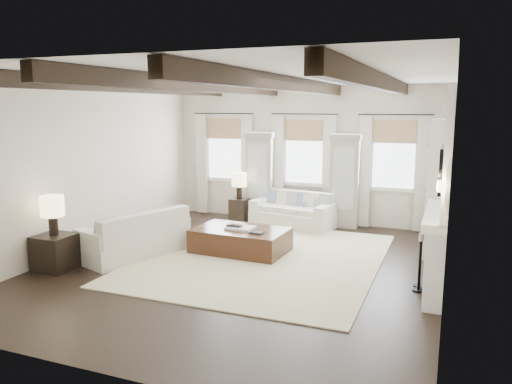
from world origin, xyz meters
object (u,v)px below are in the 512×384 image
at_px(sofa_left, 137,238).
at_px(side_table_back, 239,211).
at_px(sofa_back, 293,212).
at_px(side_table_front, 55,252).
at_px(ottoman, 241,240).

bearing_deg(sofa_left, side_table_back, 77.24).
distance_m(sofa_back, sofa_left, 3.82).
xyz_separation_m(side_table_front, side_table_back, (1.56, 4.23, -0.00)).
distance_m(sofa_back, ottoman, 2.35).
bearing_deg(sofa_back, side_table_back, -172.40).
bearing_deg(ottoman, sofa_back, 84.75).
height_order(sofa_left, side_table_back, sofa_left).
relative_size(sofa_back, side_table_front, 3.29).
height_order(sofa_left, side_table_front, sofa_left).
bearing_deg(sofa_left, ottoman, 29.55).
bearing_deg(side_table_front, sofa_left, 52.99).
relative_size(ottoman, side_table_back, 2.91).
height_order(sofa_back, ottoman, sofa_back).
xyz_separation_m(sofa_left, side_table_back, (0.70, 3.10, -0.04)).
bearing_deg(side_table_back, side_table_front, -110.18).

